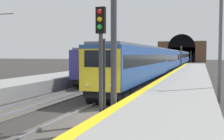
{
  "coord_description": "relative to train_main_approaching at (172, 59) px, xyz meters",
  "views": [
    {
      "loc": [
        -13.12,
        -5.65,
        3.27
      ],
      "look_at": [
        8.01,
        1.26,
        1.99
      ],
      "focal_mm": 44.02,
      "sensor_mm": 36.0,
      "label": 1
    }
  ],
  "objects": [
    {
      "name": "railway_signal_near",
      "position": [
        -46.08,
        -1.78,
        0.8
      ],
      "size": [
        0.39,
        0.38,
        5.15
      ],
      "rotation": [
        0.0,
        0.0,
        3.14
      ],
      "color": "#38383D",
      "rests_on": "ground_plane"
    },
    {
      "name": "railway_signal_mid",
      "position": [
        -0.71,
        -1.78,
        0.73
      ],
      "size": [
        0.39,
        0.38,
        5.04
      ],
      "rotation": [
        0.0,
        0.0,
        3.14
      ],
      "color": "#4C4C54",
      "rests_on": "ground_plane"
    },
    {
      "name": "track_adjacent_line",
      "position": [
        -43.35,
        4.63,
        -2.28
      ],
      "size": [
        160.0,
        2.6,
        0.21
      ],
      "color": "#4C4742",
      "rests_on": "ground_plane"
    },
    {
      "name": "track_main_line",
      "position": [
        -43.35,
        -0.0,
        -2.28
      ],
      "size": [
        160.0,
        2.71,
        0.21
      ],
      "color": "#4C4742",
      "rests_on": "ground_plane"
    },
    {
      "name": "ground_plane",
      "position": [
        -43.35,
        -0.0,
        -2.32
      ],
      "size": [
        320.0,
        320.0,
        0.0
      ],
      "primitive_type": "plane",
      "color": "#302D2B"
    },
    {
      "name": "catenary_mast_far",
      "position": [
        -36.9,
        -6.77,
        1.75
      ],
      "size": [
        0.22,
        2.21,
        7.92
      ],
      "color": "#595B60",
      "rests_on": "ground_plane"
    },
    {
      "name": "overhead_signal_gantry",
      "position": [
        -44.48,
        2.31,
        3.33
      ],
      "size": [
        0.7,
        8.53,
        7.55
      ],
      "color": "#3F3F47",
      "rests_on": "ground_plane"
    },
    {
      "name": "railway_signal_far",
      "position": [
        50.8,
        -1.78,
        0.47
      ],
      "size": [
        0.39,
        0.38,
        4.56
      ],
      "rotation": [
        0.0,
        0.0,
        3.14
      ],
      "color": "#4C4C54",
      "rests_on": "ground_plane"
    },
    {
      "name": "platform_right",
      "position": [
        -43.35,
        -4.21,
        -1.8
      ],
      "size": [
        112.0,
        4.39,
        1.06
      ],
      "primitive_type": "cube",
      "color": "gray",
      "rests_on": "ground_plane"
    },
    {
      "name": "train_main_approaching",
      "position": [
        0.0,
        0.0,
        0.0
      ],
      "size": [
        82.4,
        3.03,
        4.05
      ],
      "rotation": [
        0.0,
        0.0,
        3.13
      ],
      "color": "#264C99",
      "rests_on": "ground_plane"
    },
    {
      "name": "train_adjacent_platform",
      "position": [
        -13.6,
        4.63,
        -0.11
      ],
      "size": [
        40.8,
        3.21,
        4.76
      ],
      "rotation": [
        0.0,
        0.0,
        0.02
      ],
      "color": "navy",
      "rests_on": "ground_plane"
    },
    {
      "name": "tunnel_portal",
      "position": [
        60.32,
        2.31,
        2.03
      ],
      "size": [
        2.54,
        19.44,
        11.49
      ],
      "color": "brown",
      "rests_on": "ground_plane"
    },
    {
      "name": "platform_right_edge_strip",
      "position": [
        -43.35,
        -2.26,
        -1.26
      ],
      "size": [
        112.0,
        0.5,
        0.01
      ],
      "primitive_type": "cube",
      "color": "yellow",
      "rests_on": "platform_right"
    }
  ]
}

